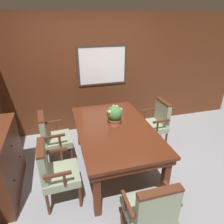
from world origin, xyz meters
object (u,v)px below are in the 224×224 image
at_px(dining_table, 115,132).
at_px(chair_head_near, 151,211).
at_px(chair_left_near, 55,171).
at_px(potted_plant, 115,115).
at_px(chair_right_far, 156,122).
at_px(chair_left_far, 52,136).

relative_size(dining_table, chair_head_near, 2.03).
height_order(dining_table, chair_left_near, chair_left_near).
distance_m(chair_left_near, potted_plant, 1.20).
bearing_deg(chair_left_near, chair_right_far, -66.71).
height_order(chair_left_near, chair_head_near, same).
xyz_separation_m(chair_head_near, potted_plant, (0.03, 1.44, 0.42)).
xyz_separation_m(chair_left_near, chair_right_far, (1.91, 0.88, 0.00)).
bearing_deg(chair_left_near, dining_table, -65.95).
height_order(chair_left_near, potted_plant, potted_plant).
bearing_deg(chair_left_far, chair_right_far, -93.51).
distance_m(chair_right_far, chair_head_near, 2.01).
distance_m(chair_left_far, chair_head_near, 2.02).
bearing_deg(chair_head_near, dining_table, -89.64).
bearing_deg(chair_left_far, potted_plant, -111.44).
bearing_deg(potted_plant, chair_left_far, 162.09).
distance_m(chair_left_far, potted_plant, 1.14).
bearing_deg(chair_right_far, dining_table, -67.26).
bearing_deg(dining_table, potted_plant, 74.38).
relative_size(chair_right_far, potted_plant, 2.87).
height_order(chair_left_far, chair_right_far, same).
bearing_deg(dining_table, chair_head_near, -89.99).
bearing_deg(chair_left_far, chair_head_near, -154.55).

